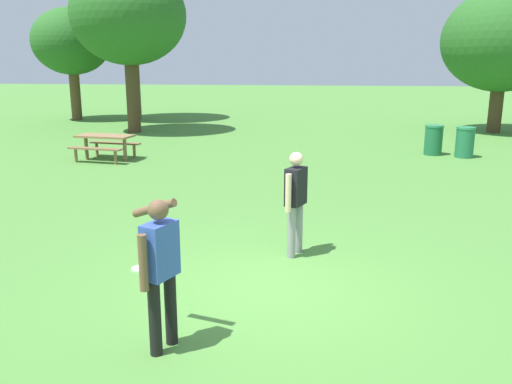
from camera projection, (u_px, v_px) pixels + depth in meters
ground_plane at (270, 288)px, 7.17m from camera, size 120.00×120.00×0.00m
person_thrower at (296, 197)px, 8.16m from camera, size 0.35×0.57×1.64m
person_catcher at (160, 264)px, 5.44m from camera, size 0.61×0.78×1.64m
frisbee at (140, 268)px, 7.80m from camera, size 0.26×0.26×0.03m
picnic_table_near at (105, 142)px, 16.24m from camera, size 1.88×1.65×0.77m
trash_can_beside_table at (465, 142)px, 16.69m from camera, size 0.59×0.59×0.96m
trash_can_further_along at (433, 140)px, 17.16m from camera, size 0.59×0.59×0.96m
tree_tall_left at (71, 42)px, 26.49m from camera, size 3.85×3.85×5.55m
tree_broad_center at (131, 14)px, 26.24m from camera, size 5.31×5.31×7.51m
tree_far_right at (128, 16)px, 21.53m from camera, size 4.68×4.68×6.75m
tree_slender_mid at (503, 41)px, 21.73m from camera, size 4.91×4.91×5.87m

